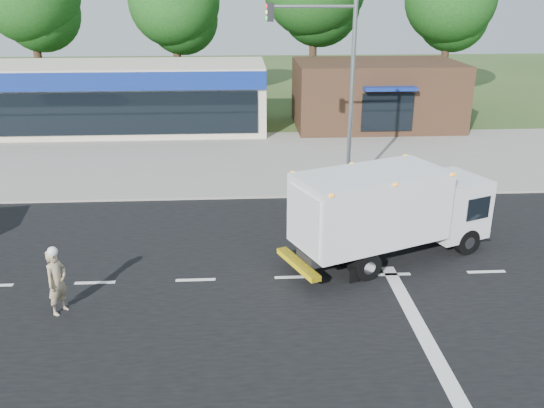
% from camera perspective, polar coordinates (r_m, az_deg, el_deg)
% --- Properties ---
extents(ground, '(120.00, 120.00, 0.00)m').
position_cam_1_polar(ground, '(17.72, 2.22, -7.30)').
color(ground, '#385123').
rests_on(ground, ground).
extents(road_asphalt, '(60.00, 14.00, 0.02)m').
position_cam_1_polar(road_asphalt, '(17.71, 2.22, -7.28)').
color(road_asphalt, black).
rests_on(road_asphalt, ground).
extents(sidewalk, '(60.00, 2.40, 0.12)m').
position_cam_1_polar(sidewalk, '(25.20, 0.45, 1.63)').
color(sidewalk, gray).
rests_on(sidewalk, ground).
extents(parking_apron, '(60.00, 9.00, 0.02)m').
position_cam_1_polar(parking_apron, '(30.74, -0.26, 5.09)').
color(parking_apron, gray).
rests_on(parking_apron, ground).
extents(lane_markings, '(55.20, 7.00, 0.01)m').
position_cam_1_polar(lane_markings, '(16.72, 7.34, -9.24)').
color(lane_markings, silver).
rests_on(lane_markings, road_asphalt).
extents(ems_box_truck, '(7.18, 4.60, 3.05)m').
position_cam_1_polar(ems_box_truck, '(18.55, 11.56, -0.41)').
color(ems_box_truck, black).
rests_on(ems_box_truck, ground).
extents(emergency_worker, '(0.70, 0.80, 1.96)m').
position_cam_1_polar(emergency_worker, '(16.54, -20.55, -7.15)').
color(emergency_worker, tan).
rests_on(emergency_worker, ground).
extents(retail_strip_mall, '(18.00, 6.20, 4.00)m').
position_cam_1_polar(retail_strip_mall, '(36.79, -15.17, 10.20)').
color(retail_strip_mall, beige).
rests_on(retail_strip_mall, ground).
extents(brown_storefront, '(10.00, 6.70, 4.00)m').
position_cam_1_polar(brown_storefront, '(37.10, 10.26, 10.65)').
color(brown_storefront, '#382316').
rests_on(brown_storefront, ground).
extents(traffic_signal_pole, '(3.51, 0.25, 8.00)m').
position_cam_1_polar(traffic_signal_pole, '(23.73, 6.40, 12.41)').
color(traffic_signal_pole, gray).
rests_on(traffic_signal_pole, ground).
extents(background_trees, '(36.77, 7.39, 12.10)m').
position_cam_1_polar(background_trees, '(43.73, -2.53, 19.54)').
color(background_trees, '#332114').
rests_on(background_trees, ground).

